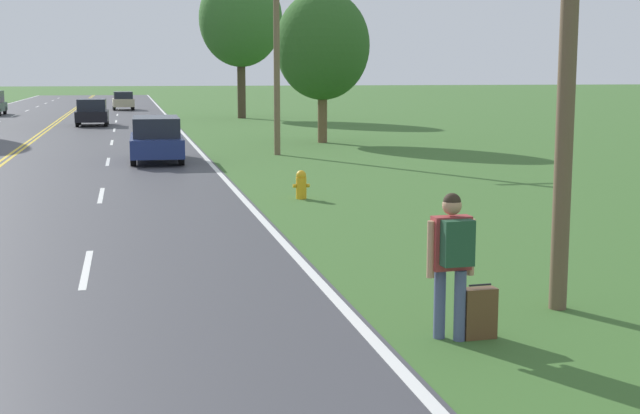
% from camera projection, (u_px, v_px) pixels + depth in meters
% --- Properties ---
extents(hitchhiker_person, '(0.61, 0.44, 1.80)m').
position_uv_depth(hitchhiker_person, '(452.00, 251.00, 10.63)').
color(hitchhiker_person, '#475175').
rests_on(hitchhiker_person, ground).
extents(suitcase, '(0.42, 0.21, 0.68)m').
position_uv_depth(suitcase, '(479.00, 313.00, 10.83)').
color(suitcase, brown).
rests_on(suitcase, ground).
extents(fire_hydrant, '(0.43, 0.27, 0.73)m').
position_uv_depth(fire_hydrant, '(301.00, 184.00, 22.74)').
color(fire_hydrant, gold).
rests_on(fire_hydrant, ground).
extents(utility_pole_midground, '(1.80, 0.24, 7.38)m').
position_uv_depth(utility_pole_midground, '(277.00, 55.00, 34.28)').
color(utility_pole_midground, brown).
rests_on(utility_pole_midground, ground).
extents(tree_behind_sign, '(5.73, 5.73, 10.13)m').
position_uv_depth(tree_behind_sign, '(241.00, 19.00, 61.24)').
color(tree_behind_sign, '#473828').
rests_on(tree_behind_sign, ground).
extents(tree_mid_treeline, '(4.27, 4.27, 6.86)m').
position_uv_depth(tree_mid_treeline, '(322.00, 46.00, 40.20)').
color(tree_mid_treeline, brown).
rests_on(tree_mid_treeline, ground).
extents(car_dark_blue_van_nearest, '(1.90, 4.58, 1.62)m').
position_uv_depth(car_dark_blue_van_nearest, '(156.00, 138.00, 32.04)').
color(car_dark_blue_van_nearest, black).
rests_on(car_dark_blue_van_nearest, ground).
extents(car_black_hatchback_approaching, '(1.86, 3.92, 1.60)m').
position_uv_depth(car_black_hatchback_approaching, '(92.00, 112.00, 53.43)').
color(car_black_hatchback_approaching, black).
rests_on(car_black_hatchback_approaching, ground).
extents(car_champagne_hatchback_mid_far, '(1.87, 3.69, 1.55)m').
position_uv_depth(car_champagne_hatchback_mid_far, '(123.00, 100.00, 75.39)').
color(car_champagne_hatchback_mid_far, black).
rests_on(car_champagne_hatchback_mid_far, ground).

